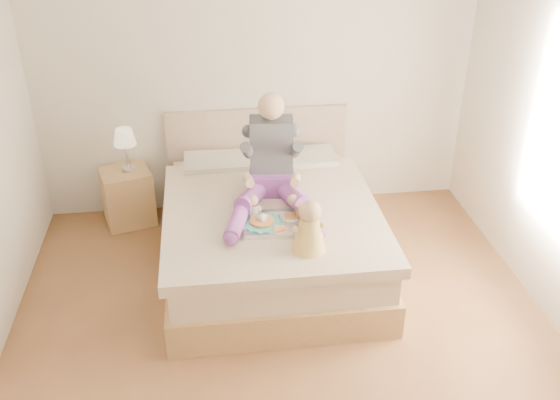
{
  "coord_description": "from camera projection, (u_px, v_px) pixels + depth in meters",
  "views": [
    {
      "loc": [
        -0.48,
        -3.34,
        3.08
      ],
      "look_at": [
        0.06,
        0.8,
        0.73
      ],
      "focal_mm": 40.0,
      "sensor_mm": 36.0,
      "label": 1
    }
  ],
  "objects": [
    {
      "name": "room",
      "position": [
        301.0,
        151.0,
        3.73
      ],
      "size": [
        4.02,
        4.22,
        2.71
      ],
      "color": "brown",
      "rests_on": "ground"
    },
    {
      "name": "bed",
      "position": [
        269.0,
        227.0,
        5.24
      ],
      "size": [
        1.7,
        2.18,
        1.0
      ],
      "color": "#9A7748",
      "rests_on": "ground"
    },
    {
      "name": "nightstand",
      "position": [
        128.0,
        196.0,
        5.81
      ],
      "size": [
        0.52,
        0.49,
        0.53
      ],
      "rotation": [
        0.0,
        0.0,
        0.28
      ],
      "color": "#9A7748",
      "rests_on": "ground"
    },
    {
      "name": "lamp",
      "position": [
        125.0,
        139.0,
        5.54
      ],
      "size": [
        0.2,
        0.2,
        0.41
      ],
      "color": "silver",
      "rests_on": "nightstand"
    },
    {
      "name": "adult",
      "position": [
        272.0,
        170.0,
        4.96
      ],
      "size": [
        0.73,
        1.07,
        0.87
      ],
      "rotation": [
        0.0,
        0.0,
        -0.1
      ],
      "color": "#7C3B94",
      "rests_on": "bed"
    },
    {
      "name": "tray",
      "position": [
        275.0,
        221.0,
        4.7
      ],
      "size": [
        0.5,
        0.4,
        0.14
      ],
      "rotation": [
        0.0,
        0.0,
        -0.06
      ],
      "color": "silver",
      "rests_on": "bed"
    },
    {
      "name": "baby",
      "position": [
        309.0,
        230.0,
        4.35
      ],
      "size": [
        0.26,
        0.36,
        0.4
      ],
      "rotation": [
        0.0,
        0.0,
        0.09
      ],
      "color": "gold",
      "rests_on": "bed"
    }
  ]
}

